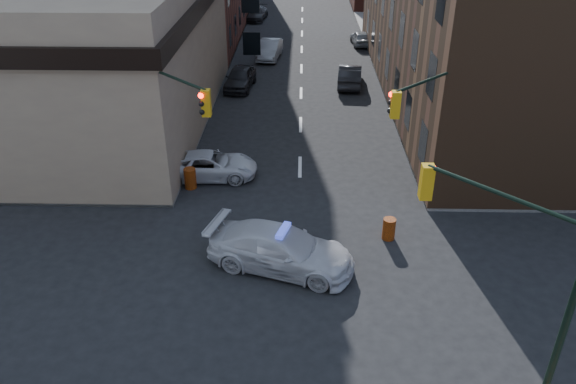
# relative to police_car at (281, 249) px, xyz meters

# --- Properties ---
(ground) EXTENTS (140.00, 140.00, 0.00)m
(ground) POSITION_rel_police_car_xyz_m (0.70, -1.02, -0.85)
(ground) COLOR black
(ground) RESTS_ON ground
(sidewalk_nw) EXTENTS (34.00, 54.50, 0.15)m
(sidewalk_nw) POSITION_rel_police_car_xyz_m (-22.30, 31.73, -0.78)
(sidewalk_nw) COLOR gray
(sidewalk_nw) RESTS_ON ground
(sidewalk_ne) EXTENTS (34.00, 54.50, 0.15)m
(sidewalk_ne) POSITION_rel_police_car_xyz_m (23.70, 31.73, -0.78)
(sidewalk_ne) COLOR gray
(sidewalk_ne) RESTS_ON ground
(bank_building) EXTENTS (22.00, 22.00, 9.00)m
(bank_building) POSITION_rel_police_car_xyz_m (-16.30, 15.48, 3.65)
(bank_building) COLOR #978063
(bank_building) RESTS_ON ground
(signal_pole_se) EXTENTS (5.40, 5.27, 8.00)m
(signal_pole_se) POSITION_rel_police_car_xyz_m (6.74, -6.54, 3.76)
(signal_pole_se) COLOR black
(signal_pole_se) RESTS_ON sidewalk_se
(signal_pole_nw) EXTENTS (3.58, 3.67, 8.00)m
(signal_pole_nw) POSITION_rel_police_car_xyz_m (-5.15, 4.32, 3.48)
(signal_pole_nw) COLOR black
(signal_pole_nw) RESTS_ON sidewalk_nw
(signal_pole_ne) EXTENTS (3.67, 3.58, 8.00)m
(signal_pole_ne) POSITION_rel_police_car_xyz_m (6.54, 4.33, 3.48)
(signal_pole_ne) COLOR black
(signal_pole_ne) RESTS_ON sidewalk_ne
(tree_ne_near) EXTENTS (3.00, 3.00, 4.85)m
(tree_ne_near) POSITION_rel_police_car_xyz_m (8.20, 24.98, 2.63)
(tree_ne_near) COLOR black
(tree_ne_near) RESTS_ON sidewalk_ne
(tree_ne_far) EXTENTS (3.00, 3.00, 4.85)m
(tree_ne_far) POSITION_rel_police_car_xyz_m (8.20, 32.98, 2.63)
(tree_ne_far) COLOR black
(tree_ne_far) RESTS_ON sidewalk_ne
(police_car) EXTENTS (6.33, 4.02, 1.71)m
(police_car) POSITION_rel_police_car_xyz_m (0.00, 0.00, 0.00)
(police_car) COLOR silver
(police_car) RESTS_ON ground
(pickup) EXTENTS (5.02, 2.45, 1.38)m
(pickup) POSITION_rel_police_car_xyz_m (-3.99, 7.69, -0.17)
(pickup) COLOR silver
(pickup) RESTS_ON ground
(parked_car_wnear) EXTENTS (2.33, 4.80, 1.58)m
(parked_car_wnear) POSITION_rel_police_car_xyz_m (-3.83, 22.04, -0.06)
(parked_car_wnear) COLOR black
(parked_car_wnear) RESTS_ON ground
(parked_car_wfar) EXTENTS (2.18, 4.88, 1.56)m
(parked_car_wfar) POSITION_rel_police_car_xyz_m (-2.07, 30.02, -0.08)
(parked_car_wfar) COLOR #95989D
(parked_car_wfar) RESTS_ON ground
(parked_car_wdeep) EXTENTS (2.45, 4.87, 1.36)m
(parked_car_wdeep) POSITION_rel_police_car_xyz_m (-4.30, 45.14, -0.18)
(parked_car_wdeep) COLOR black
(parked_car_wdeep) RESTS_ON ground
(parked_car_enear) EXTENTS (2.13, 4.92, 1.57)m
(parked_car_enear) POSITION_rel_police_car_xyz_m (4.36, 22.86, -0.07)
(parked_car_enear) COLOR black
(parked_car_enear) RESTS_ON ground
(parked_car_efar) EXTENTS (1.86, 4.01, 1.33)m
(parked_car_efar) POSITION_rel_police_car_xyz_m (6.20, 34.70, -0.19)
(parked_car_efar) COLOR gray
(parked_car_efar) RESTS_ON ground
(pedestrian_a) EXTENTS (0.74, 0.68, 1.70)m
(pedestrian_a) POSITION_rel_police_car_xyz_m (-8.90, 6.16, 0.14)
(pedestrian_a) COLOR black
(pedestrian_a) RESTS_ON sidewalk_nw
(pedestrian_b) EXTENTS (1.05, 0.86, 1.97)m
(pedestrian_b) POSITION_rel_police_car_xyz_m (-8.06, 7.37, 0.28)
(pedestrian_b) COLOR black
(pedestrian_b) RESTS_ON sidewalk_nw
(pedestrian_c) EXTENTS (1.04, 0.78, 1.64)m
(pedestrian_c) POSITION_rel_police_car_xyz_m (-12.30, 6.69, 0.12)
(pedestrian_c) COLOR #1F272F
(pedestrian_c) RESTS_ON sidewalk_nw
(barrel_road) EXTENTS (0.66, 0.66, 0.98)m
(barrel_road) POSITION_rel_police_car_xyz_m (4.58, 2.16, -0.37)
(barrel_road) COLOR #BF4C08
(barrel_road) RESTS_ON ground
(barrel_bank) EXTENTS (0.70, 0.70, 1.06)m
(barrel_bank) POSITION_rel_police_car_xyz_m (-4.80, 6.50, -0.32)
(barrel_bank) COLOR #C64E09
(barrel_bank) RESTS_ON ground
(barricade_nw_a) EXTENTS (1.39, 0.75, 1.02)m
(barricade_nw_a) POSITION_rel_police_car_xyz_m (-8.80, 6.98, -0.19)
(barricade_nw_a) COLOR orange
(barricade_nw_a) RESTS_ON sidewalk_nw
(barricade_nw_b) EXTENTS (1.48, 0.93, 1.03)m
(barricade_nw_b) POSITION_rel_police_car_xyz_m (-8.86, 5.26, -0.19)
(barricade_nw_b) COLOR #F04F0B
(barricade_nw_b) RESTS_ON sidewalk_nw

